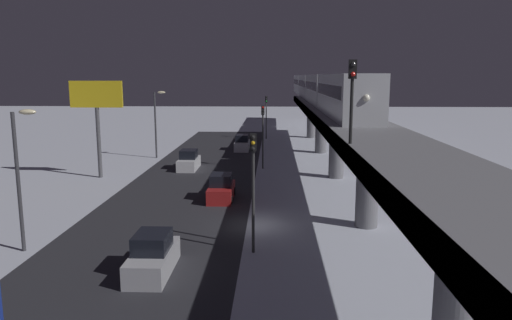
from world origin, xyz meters
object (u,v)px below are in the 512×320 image
sedan_silver_2 (153,257)px  sedan_white_2 (242,144)px  traffic_light_near (253,176)px  commercial_billboard (97,104)px  traffic_light_mid (263,128)px  sedan_red (221,189)px  rail_signal (352,87)px  subway_train (316,87)px  traffic_light_far (266,111)px  sedan_white (189,161)px

sedan_silver_2 → sedan_white_2: (-1.80, -38.98, 0.00)m
traffic_light_near → commercial_billboard: bearing=-51.5°
sedan_white_2 → traffic_light_mid: bearing=-77.0°
traffic_light_mid → sedan_red: bearing=76.9°
sedan_white_2 → rail_signal: bearing=-78.4°
sedan_red → commercial_billboard: bearing=147.6°
subway_train → rail_signal: 44.52m
sedan_white_2 → traffic_light_far: size_ratio=0.71×
sedan_white → commercial_billboard: 10.58m
traffic_light_mid → commercial_billboard: commercial_billboard is taller
sedan_white_2 → commercial_billboard: size_ratio=0.51×
traffic_light_near → traffic_light_mid: (0.00, -23.64, 0.00)m
sedan_red → sedan_silver_2: same height
sedan_white_2 → traffic_light_near: 36.44m
sedan_red → sedan_white: bearing=110.9°
sedan_white_2 → commercial_billboard: bearing=-125.0°
traffic_light_far → commercial_billboard: 32.24m
sedan_red → traffic_light_near: 12.04m
traffic_light_far → sedan_silver_2: bearing=84.6°
sedan_white → traffic_light_far: size_ratio=0.66×
rail_signal → traffic_light_mid: (4.77, -24.89, -4.62)m
traffic_light_near → traffic_light_far: same height
rail_signal → traffic_light_far: 48.98m
traffic_light_near → traffic_light_far: bearing=-90.0°
sedan_red → commercial_billboard: size_ratio=0.47×
traffic_light_near → traffic_light_mid: 23.64m
sedan_white → sedan_white_2: bearing=-109.6°
sedan_red → sedan_white: size_ratio=0.99×
subway_train → traffic_light_far: 8.81m
subway_train → sedan_white_2: subway_train is taller
sedan_red → commercial_billboard: (12.12, -7.69, 6.04)m
sedan_white → traffic_light_far: bearing=-107.3°
subway_train → sedan_red: subway_train is taller
sedan_white → sedan_silver_2: bearing=96.1°
sedan_white → sedan_white_2: (-4.60, -12.94, 0.00)m
rail_signal → sedan_white_2: (7.67, -37.42, -8.01)m
rail_signal → sedan_white: bearing=-63.4°
subway_train → sedan_white_2: 13.98m
sedan_silver_2 → sedan_white_2: size_ratio=0.95×
sedan_white → traffic_light_mid: (-7.50, -0.41, 3.40)m
sedan_white → traffic_light_near: (-7.50, 23.23, 3.40)m
rail_signal → sedan_silver_2: 12.50m
rail_signal → commercial_billboard: size_ratio=0.45×
subway_train → sedan_red: (9.80, 32.03, -7.08)m
subway_train → commercial_billboard: size_ratio=8.32×
traffic_light_far → sedan_white_2: bearing=75.4°
traffic_light_mid → commercial_billboard: (15.02, 4.77, 2.63)m
rail_signal → traffic_light_near: bearing=-14.8°
sedan_white → rail_signal: bearing=116.6°
commercial_billboard → sedan_white_2: bearing=-125.0°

